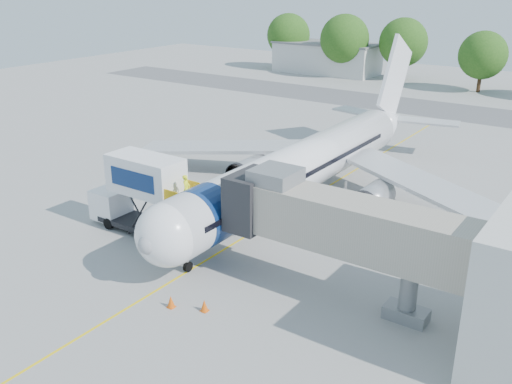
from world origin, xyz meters
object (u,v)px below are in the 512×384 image
Objects in this scene: aircraft at (305,165)px; jet_bridge at (331,222)px; catering_hiloader at (140,194)px; ground_tug at (140,316)px.

aircraft reaches higher than jet_bridge.
catering_hiloader is (-6.26, -11.12, -0.19)m from aircraft.
aircraft is at bearing 125.70° from jet_bridge.
ground_tug is at bearing -126.08° from jet_bridge.
aircraft reaches higher than ground_tug.
ground_tug is at bearing -84.22° from aircraft.
jet_bridge reaches higher than catering_hiloader.
catering_hiloader is at bearing 145.14° from ground_tug.
catering_hiloader is 11.84m from ground_tug.
aircraft is 4.38× the size of catering_hiloader.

